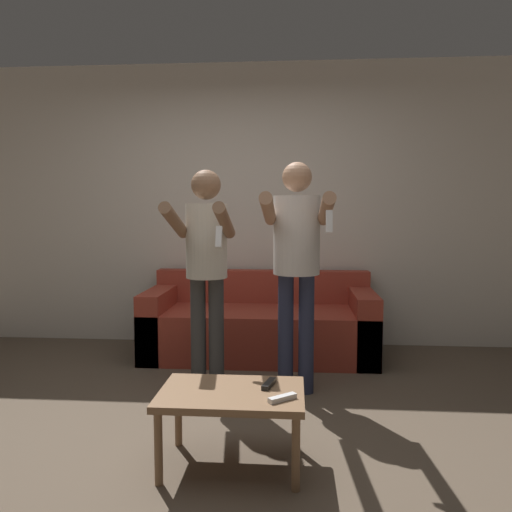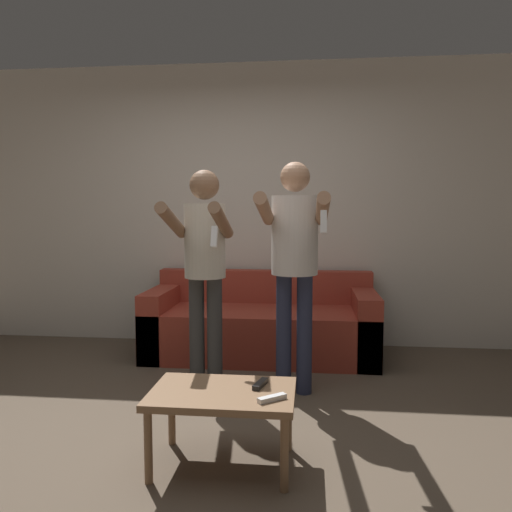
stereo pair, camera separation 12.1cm
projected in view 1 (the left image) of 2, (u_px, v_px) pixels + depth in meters
The scene contains 8 objects.
ground_plane at pixel (202, 435), 2.89m from camera, with size 14.00×14.00×0.00m, color brown.
wall_back at pixel (240, 205), 4.85m from camera, with size 6.40×0.06×2.70m.
couch at pixel (260, 326), 4.48m from camera, with size 2.01×0.85×0.73m.
person_standing_left at pixel (206, 256), 3.52m from camera, with size 0.41×0.69×1.58m.
person_standing_right at pixel (297, 250), 3.46m from camera, with size 0.44×0.81×1.63m.
coffee_table at pixel (232, 400), 2.51m from camera, with size 0.73×0.48×0.40m.
remote_near at pixel (282, 398), 2.38m from camera, with size 0.14×0.12×0.02m.
remote_far at pixel (269, 384), 2.57m from camera, with size 0.07×0.15×0.02m.
Camera 1 is at (0.53, -2.75, 1.30)m, focal length 35.00 mm.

